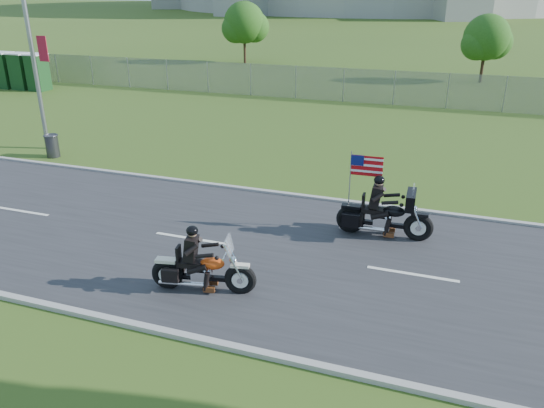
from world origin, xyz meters
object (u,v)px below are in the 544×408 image
(porta_toilet_c, at_px, (5,71))
(porta_toilet_a, at_px, (38,73))
(motorcycle_follow, at_px, (384,217))
(porta_toilet_b, at_px, (21,72))
(trash_can, at_px, (52,146))
(streetlight, at_px, (30,10))
(motorcycle_lead, at_px, (202,271))

(porta_toilet_c, bearing_deg, porta_toilet_a, 0.00)
(motorcycle_follow, bearing_deg, porta_toilet_b, 148.22)
(porta_toilet_b, xyz_separation_m, motorcycle_follow, (26.39, -15.05, -0.53))
(porta_toilet_b, bearing_deg, trash_can, -43.71)
(streetlight, relative_size, motorcycle_lead, 4.08)
(trash_can, bearing_deg, porta_toilet_c, 139.32)
(trash_can, bearing_deg, streetlight, 132.65)
(motorcycle_lead, bearing_deg, trash_can, 133.28)
(streetlight, relative_size, porta_toilet_b, 4.35)
(motorcycle_follow, bearing_deg, porta_toilet_c, 149.47)
(motorcycle_follow, relative_size, trash_can, 2.98)
(streetlight, xyz_separation_m, trash_can, (1.06, -1.15, -5.19))
(streetlight, bearing_deg, motorcycle_follow, -15.91)
(streetlight, distance_m, trash_can, 5.42)
(porta_toilet_c, relative_size, motorcycle_follow, 0.85)
(porta_toilet_a, distance_m, motorcycle_follow, 29.18)
(motorcycle_lead, bearing_deg, porta_toilet_a, 126.70)
(porta_toilet_a, height_order, trash_can, porta_toilet_a)
(porta_toilet_a, bearing_deg, streetlight, -47.09)
(streetlight, xyz_separation_m, motorcycle_lead, (11.45, -8.53, -5.11))
(porta_toilet_b, xyz_separation_m, trash_can, (12.47, -11.93, -0.70))
(porta_toilet_b, height_order, porta_toilet_c, same)
(trash_can, bearing_deg, porta_toilet_a, 132.88)
(porta_toilet_c, distance_m, motorcycle_lead, 31.02)
(porta_toilet_a, relative_size, trash_can, 2.54)
(porta_toilet_b, height_order, motorcycle_lead, porta_toilet_b)
(porta_toilet_c, xyz_separation_m, motorcycle_lead, (24.27, -19.31, -0.62))
(trash_can, bearing_deg, motorcycle_lead, -35.39)
(motorcycle_follow, xyz_separation_m, trash_can, (-13.92, 3.12, -0.16))
(porta_toilet_a, relative_size, porta_toilet_c, 1.00)
(porta_toilet_a, distance_m, porta_toilet_b, 1.40)
(porta_toilet_c, height_order, motorcycle_follow, porta_toilet_c)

